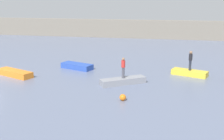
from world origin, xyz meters
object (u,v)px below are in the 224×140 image
at_px(person_dark_shirt, 190,59).
at_px(rowboat_yellow, 190,73).
at_px(rowboat_orange, 15,73).
at_px(person_red_shirt, 123,67).
at_px(rowboat_grey, 123,81).
at_px(rowboat_blue, 77,66).
at_px(mooring_buoy, 123,97).

bearing_deg(person_dark_shirt, rowboat_yellow, 0.00).
height_order(rowboat_orange, person_red_shirt, person_red_shirt).
relative_size(rowboat_orange, person_red_shirt, 2.23).
relative_size(rowboat_grey, person_dark_shirt, 2.14).
distance_m(rowboat_blue, rowboat_yellow, 10.86).
bearing_deg(person_dark_shirt, person_red_shirt, -145.32).
height_order(rowboat_blue, rowboat_yellow, rowboat_blue).
xyz_separation_m(rowboat_blue, rowboat_yellow, (10.85, -0.36, -0.02)).
bearing_deg(rowboat_grey, person_dark_shirt, 1.21).
height_order(person_red_shirt, mooring_buoy, person_red_shirt).
bearing_deg(rowboat_orange, person_red_shirt, 19.82).
xyz_separation_m(rowboat_blue, mooring_buoy, (5.91, -7.97, -0.04)).
height_order(person_dark_shirt, mooring_buoy, person_dark_shirt).
xyz_separation_m(rowboat_orange, mooring_buoy, (10.61, -4.31, -0.04)).
bearing_deg(rowboat_blue, rowboat_yellow, 18.32).
distance_m(rowboat_orange, rowboat_blue, 5.96).
height_order(rowboat_orange, mooring_buoy, rowboat_orange).
height_order(rowboat_orange, rowboat_grey, rowboat_orange).
xyz_separation_m(rowboat_yellow, mooring_buoy, (-4.94, -7.61, -0.01)).
xyz_separation_m(person_dark_shirt, person_red_shirt, (-5.53, -3.82, -0.01)).
distance_m(rowboat_grey, person_dark_shirt, 6.83).
relative_size(person_red_shirt, mooring_buoy, 3.74).
bearing_deg(rowboat_blue, person_dark_shirt, 18.32).
relative_size(rowboat_orange, person_dark_shirt, 2.15).
distance_m(rowboat_grey, rowboat_yellow, 6.72).
distance_m(rowboat_blue, person_dark_shirt, 10.93).
bearing_deg(rowboat_grey, rowboat_blue, 108.39).
relative_size(person_dark_shirt, person_red_shirt, 1.04).
distance_m(rowboat_blue, person_red_shirt, 6.88).
bearing_deg(mooring_buoy, rowboat_yellow, 56.98).
relative_size(rowboat_grey, mooring_buoy, 8.31).
relative_size(rowboat_blue, person_red_shirt, 1.89).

